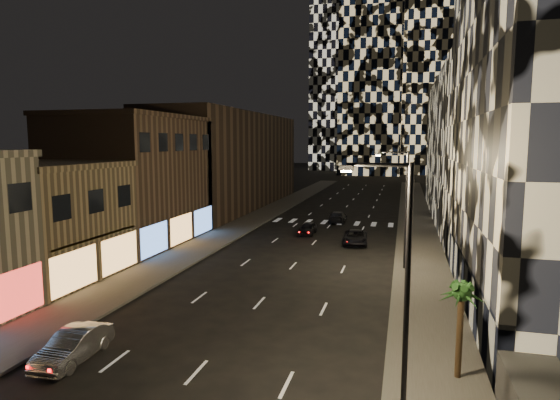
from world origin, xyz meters
The scene contains 17 objects.
sidewalk_left centered at (-10.00, 50.00, 0.07)m, with size 4.00×120.00×0.15m, color #47443F.
sidewalk_right centered at (10.00, 50.00, 0.07)m, with size 4.00×120.00×0.15m, color #47443F.
curb_left centered at (-7.90, 50.00, 0.07)m, with size 0.20×120.00×0.15m, color #4C4C47.
curb_right centered at (7.90, 50.00, 0.07)m, with size 0.20×120.00×0.15m, color #4C4C47.
retail_tan centered at (-17.00, 21.00, 4.00)m, with size 10.00×10.00×8.00m, color #7A6749.
retail_brown centered at (-17.00, 33.50, 6.00)m, with size 10.00×15.00×12.00m, color #4E3A2C.
retail_filler_left centered at (-17.00, 60.00, 7.00)m, with size 10.00×40.00×14.00m, color #4E3A2C.
midrise_base centered at (12.30, 24.50, 1.50)m, with size 0.60×25.00×3.00m, color #383838.
midrise_filler_right centered at (20.00, 57.00, 9.00)m, with size 16.00×40.00×18.00m, color #232326.
tower_center_low centered at (-2.00, 140.00, 47.50)m, with size 18.00×18.00×95.00m, color black.
streetlight_near centered at (8.35, 10.00, 5.35)m, with size 2.55×0.25×9.00m.
streetlight_far centered at (8.35, 30.00, 5.35)m, with size 2.55×0.25×9.00m.
car_silver_parked centered at (-5.80, 10.56, 0.71)m, with size 1.49×4.29×1.41m, color gray.
car_dark_midlane centered at (-1.43, 41.82, 0.66)m, with size 1.55×3.86×1.32m, color black.
car_dark_oncoming centered at (0.63, 50.18, 0.68)m, with size 1.91×4.70×1.36m, color black.
car_dark_rightlane centered at (4.00, 38.25, 0.67)m, with size 2.23×4.84×1.34m, color black.
palm_tree centered at (10.77, 13.18, 3.49)m, with size 2.06×2.06×4.05m.
Camera 1 is at (8.38, -6.45, 9.83)m, focal length 30.00 mm.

